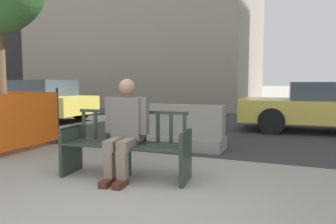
% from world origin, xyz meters
% --- Properties ---
extents(ground_plane, '(200.00, 200.00, 0.00)m').
position_xyz_m(ground_plane, '(0.00, 0.00, 0.00)').
color(ground_plane, gray).
extents(street_asphalt, '(120.00, 12.00, 0.01)m').
position_xyz_m(street_asphalt, '(0.00, 8.70, 0.00)').
color(street_asphalt, '#333335').
rests_on(street_asphalt, ground).
extents(street_bench, '(1.74, 0.70, 0.88)m').
position_xyz_m(street_bench, '(-0.35, 1.22, 0.40)').
color(street_bench, '#28382D').
rests_on(street_bench, ground).
extents(seated_person, '(0.59, 0.75, 1.31)m').
position_xyz_m(seated_person, '(-0.33, 1.16, 0.69)').
color(seated_person, '#66605B').
rests_on(seated_person, ground).
extents(jersey_barrier_centre, '(2.01, 0.70, 0.84)m').
position_xyz_m(jersey_barrier_centre, '(-0.50, 3.30, 0.34)').
color(jersey_barrier_centre, gray).
rests_on(jersey_barrier_centre, ground).
extents(construction_fence, '(1.51, 1.51, 1.15)m').
position_xyz_m(construction_fence, '(-3.55, 2.03, 0.58)').
color(construction_fence, '#2D2D33').
rests_on(construction_fence, ground).
extents(car_taxi_near, '(4.37, 2.10, 1.27)m').
position_xyz_m(car_taxi_near, '(2.46, 6.61, 0.65)').
color(car_taxi_near, '#DBC64C').
rests_on(car_taxi_near, ground).
extents(car_sedan_far, '(4.05, 1.92, 1.33)m').
position_xyz_m(car_sedan_far, '(-6.33, 5.73, 0.68)').
color(car_sedan_far, '#DBC64C').
rests_on(car_sedan_far, ground).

